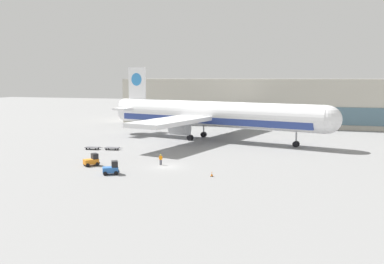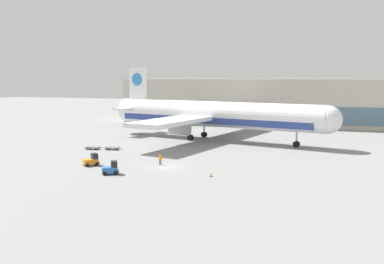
{
  "view_description": "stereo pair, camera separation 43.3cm",
  "coord_description": "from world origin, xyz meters",
  "px_view_note": "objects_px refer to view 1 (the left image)",
  "views": [
    {
      "loc": [
        24.38,
        -63.88,
        14.45
      ],
      "look_at": [
        -0.18,
        14.03,
        4.0
      ],
      "focal_mm": 40.0,
      "sensor_mm": 36.0,
      "label": 1
    },
    {
      "loc": [
        24.79,
        -63.75,
        14.45
      ],
      "look_at": [
        -0.18,
        14.03,
        4.0
      ],
      "focal_mm": 40.0,
      "sensor_mm": 36.0,
      "label": 2
    }
  ],
  "objects_px": {
    "baggage_tug_foreground": "(112,168)",
    "ground_crew_near": "(161,159)",
    "airplane_main": "(210,115)",
    "baggage_dolly_lead": "(92,148)",
    "baggage_tug_mid": "(92,160)",
    "baggage_dolly_second": "(112,148)",
    "traffic_cone_near": "(212,174)"
  },
  "relations": [
    {
      "from": "baggage_tug_foreground",
      "to": "ground_crew_near",
      "type": "relative_size",
      "value": 1.56
    },
    {
      "from": "airplane_main",
      "to": "baggage_dolly_lead",
      "type": "bearing_deg",
      "value": -120.19
    },
    {
      "from": "baggage_tug_mid",
      "to": "ground_crew_near",
      "type": "distance_m",
      "value": 11.3
    },
    {
      "from": "baggage_tug_mid",
      "to": "airplane_main",
      "type": "bearing_deg",
      "value": 23.04
    },
    {
      "from": "baggage_tug_mid",
      "to": "baggage_dolly_second",
      "type": "xyz_separation_m",
      "value": [
        -4.3,
        14.96,
        -0.49
      ]
    },
    {
      "from": "baggage_dolly_lead",
      "to": "traffic_cone_near",
      "type": "relative_size",
      "value": 4.92
    },
    {
      "from": "ground_crew_near",
      "to": "traffic_cone_near",
      "type": "xyz_separation_m",
      "value": [
        10.26,
        -5.56,
        -0.69
      ]
    },
    {
      "from": "airplane_main",
      "to": "baggage_tug_mid",
      "type": "height_order",
      "value": "airplane_main"
    },
    {
      "from": "baggage_tug_mid",
      "to": "baggage_tug_foreground",
      "type": "bearing_deg",
      "value": -87.09
    },
    {
      "from": "ground_crew_near",
      "to": "baggage_tug_foreground",
      "type": "bearing_deg",
      "value": -133.93
    },
    {
      "from": "baggage_dolly_second",
      "to": "traffic_cone_near",
      "type": "relative_size",
      "value": 4.92
    },
    {
      "from": "baggage_tug_mid",
      "to": "traffic_cone_near",
      "type": "height_order",
      "value": "baggage_tug_mid"
    },
    {
      "from": "airplane_main",
      "to": "baggage_tug_mid",
      "type": "relative_size",
      "value": 20.58
    },
    {
      "from": "baggage_tug_foreground",
      "to": "baggage_tug_mid",
      "type": "height_order",
      "value": "same"
    },
    {
      "from": "baggage_tug_mid",
      "to": "ground_crew_near",
      "type": "xyz_separation_m",
      "value": [
        10.58,
        3.97,
        0.19
      ]
    },
    {
      "from": "airplane_main",
      "to": "traffic_cone_near",
      "type": "xyz_separation_m",
      "value": [
        10.05,
        -35.78,
        -5.46
      ]
    },
    {
      "from": "airplane_main",
      "to": "baggage_tug_foreground",
      "type": "distance_m",
      "value": 39.48
    },
    {
      "from": "airplane_main",
      "to": "baggage_tug_mid",
      "type": "distance_m",
      "value": 36.19
    },
    {
      "from": "baggage_dolly_lead",
      "to": "baggage_dolly_second",
      "type": "bearing_deg",
      "value": 6.46
    },
    {
      "from": "baggage_dolly_second",
      "to": "baggage_tug_mid",
      "type": "bearing_deg",
      "value": -79.27
    },
    {
      "from": "baggage_tug_mid",
      "to": "baggage_dolly_lead",
      "type": "bearing_deg",
      "value": 70.89
    },
    {
      "from": "airplane_main",
      "to": "traffic_cone_near",
      "type": "height_order",
      "value": "airplane_main"
    },
    {
      "from": "ground_crew_near",
      "to": "baggage_tug_mid",
      "type": "bearing_deg",
      "value": -176.0
    },
    {
      "from": "baggage_dolly_second",
      "to": "traffic_cone_near",
      "type": "distance_m",
      "value": 30.1
    },
    {
      "from": "traffic_cone_near",
      "to": "ground_crew_near",
      "type": "bearing_deg",
      "value": 151.54
    },
    {
      "from": "baggage_dolly_second",
      "to": "ground_crew_near",
      "type": "xyz_separation_m",
      "value": [
        14.88,
        -10.99,
        0.68
      ]
    },
    {
      "from": "airplane_main",
      "to": "traffic_cone_near",
      "type": "bearing_deg",
      "value": -60.94
    },
    {
      "from": "baggage_tug_foreground",
      "to": "traffic_cone_near",
      "type": "height_order",
      "value": "baggage_tug_foreground"
    },
    {
      "from": "baggage_tug_foreground",
      "to": "ground_crew_near",
      "type": "bearing_deg",
      "value": 31.4
    },
    {
      "from": "baggage_tug_mid",
      "to": "baggage_dolly_second",
      "type": "bearing_deg",
      "value": 56.6
    },
    {
      "from": "airplane_main",
      "to": "baggage_tug_foreground",
      "type": "height_order",
      "value": "airplane_main"
    },
    {
      "from": "baggage_dolly_lead",
      "to": "ground_crew_near",
      "type": "xyz_separation_m",
      "value": [
        18.85,
        -10.17,
        0.68
      ]
    }
  ]
}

